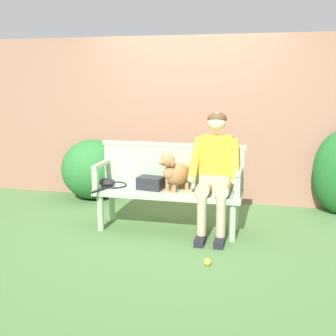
{
  "coord_description": "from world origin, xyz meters",
  "views": [
    {
      "loc": [
        1.07,
        -4.55,
        1.69
      ],
      "look_at": [
        0.0,
        0.0,
        0.72
      ],
      "focal_mm": 46.08,
      "sensor_mm": 36.0,
      "label": 1
    }
  ],
  "objects_px": {
    "garden_bench": "(168,195)",
    "person_seated": "(215,169)",
    "dog_on_bench": "(175,172)",
    "tennis_racket": "(113,186)",
    "sports_bag": "(151,183)",
    "tennis_ball": "(208,262)",
    "baseball_glove": "(107,182)"
  },
  "relations": [
    {
      "from": "person_seated",
      "to": "baseball_glove",
      "type": "distance_m",
      "value": 1.27
    },
    {
      "from": "baseball_glove",
      "to": "tennis_ball",
      "type": "bearing_deg",
      "value": 1.52
    },
    {
      "from": "person_seated",
      "to": "baseball_glove",
      "type": "bearing_deg",
      "value": 179.09
    },
    {
      "from": "garden_bench",
      "to": "sports_bag",
      "type": "bearing_deg",
      "value": -177.56
    },
    {
      "from": "dog_on_bench",
      "to": "tennis_racket",
      "type": "distance_m",
      "value": 0.77
    },
    {
      "from": "garden_bench",
      "to": "person_seated",
      "type": "bearing_deg",
      "value": -1.25
    },
    {
      "from": "person_seated",
      "to": "tennis_racket",
      "type": "distance_m",
      "value": 1.21
    },
    {
      "from": "garden_bench",
      "to": "sports_bag",
      "type": "height_order",
      "value": "sports_bag"
    },
    {
      "from": "tennis_racket",
      "to": "tennis_ball",
      "type": "xyz_separation_m",
      "value": [
        1.23,
        -0.86,
        -0.45
      ]
    },
    {
      "from": "sports_bag",
      "to": "person_seated",
      "type": "bearing_deg",
      "value": -0.24
    },
    {
      "from": "baseball_glove",
      "to": "person_seated",
      "type": "bearing_deg",
      "value": 33.97
    },
    {
      "from": "garden_bench",
      "to": "baseball_glove",
      "type": "height_order",
      "value": "baseball_glove"
    },
    {
      "from": "garden_bench",
      "to": "dog_on_bench",
      "type": "height_order",
      "value": "dog_on_bench"
    },
    {
      "from": "person_seated",
      "to": "dog_on_bench",
      "type": "bearing_deg",
      "value": -178.82
    },
    {
      "from": "garden_bench",
      "to": "sports_bag",
      "type": "relative_size",
      "value": 5.87
    },
    {
      "from": "garden_bench",
      "to": "tennis_ball",
      "type": "xyz_separation_m",
      "value": [
        0.58,
        -0.85,
        -0.37
      ]
    },
    {
      "from": "dog_on_bench",
      "to": "garden_bench",
      "type": "bearing_deg",
      "value": 165.77
    },
    {
      "from": "sports_bag",
      "to": "tennis_ball",
      "type": "bearing_deg",
      "value": -47.33
    },
    {
      "from": "tennis_racket",
      "to": "sports_bag",
      "type": "relative_size",
      "value": 2.08
    },
    {
      "from": "sports_bag",
      "to": "tennis_ball",
      "type": "relative_size",
      "value": 4.24
    },
    {
      "from": "baseball_glove",
      "to": "tennis_ball",
      "type": "distance_m",
      "value": 1.63
    },
    {
      "from": "garden_bench",
      "to": "tennis_racket",
      "type": "bearing_deg",
      "value": 179.02
    },
    {
      "from": "tennis_racket",
      "to": "sports_bag",
      "type": "height_order",
      "value": "sports_bag"
    },
    {
      "from": "garden_bench",
      "to": "dog_on_bench",
      "type": "distance_m",
      "value": 0.29
    },
    {
      "from": "garden_bench",
      "to": "tennis_racket",
      "type": "distance_m",
      "value": 0.66
    },
    {
      "from": "dog_on_bench",
      "to": "sports_bag",
      "type": "bearing_deg",
      "value": 177.52
    },
    {
      "from": "person_seated",
      "to": "baseball_glove",
      "type": "relative_size",
      "value": 6.09
    },
    {
      "from": "garden_bench",
      "to": "tennis_ball",
      "type": "bearing_deg",
      "value": -55.86
    },
    {
      "from": "tennis_ball",
      "to": "tennis_racket",
      "type": "bearing_deg",
      "value": 145.07
    },
    {
      "from": "tennis_ball",
      "to": "baseball_glove",
      "type": "bearing_deg",
      "value": 146.63
    },
    {
      "from": "person_seated",
      "to": "dog_on_bench",
      "type": "xyz_separation_m",
      "value": [
        -0.44,
        -0.01,
        -0.05
      ]
    },
    {
      "from": "person_seated",
      "to": "dog_on_bench",
      "type": "height_order",
      "value": "person_seated"
    }
  ]
}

